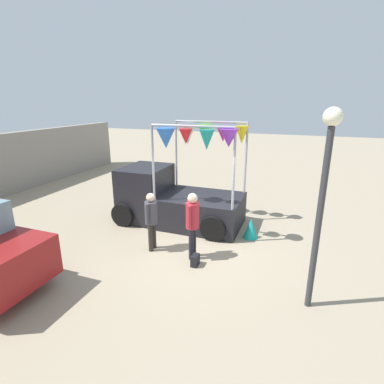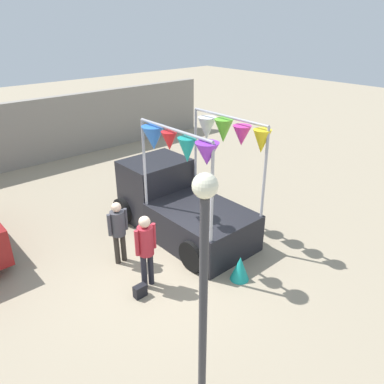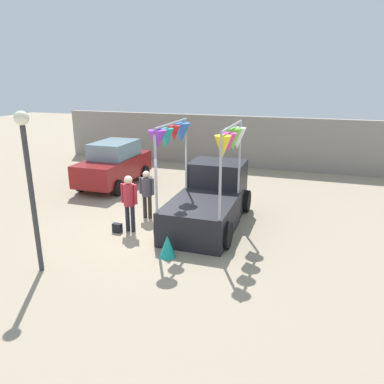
{
  "view_description": "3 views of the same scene",
  "coord_description": "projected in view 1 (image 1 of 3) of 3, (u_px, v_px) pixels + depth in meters",
  "views": [
    {
      "loc": [
        -7.17,
        -2.66,
        3.96
      ],
      "look_at": [
        0.71,
        0.27,
        1.35
      ],
      "focal_mm": 28.0,
      "sensor_mm": 36.0,
      "label": 1
    },
    {
      "loc": [
        -4.36,
        -5.96,
        5.47
      ],
      "look_at": [
        1.18,
        0.3,
        1.57
      ],
      "focal_mm": 35.0,
      "sensor_mm": 36.0,
      "label": 2
    },
    {
      "loc": [
        4.47,
        -9.71,
        4.59
      ],
      "look_at": [
        1.14,
        0.45,
        1.23
      ],
      "focal_mm": 35.0,
      "sensor_mm": 36.0,
      "label": 3
    }
  ],
  "objects": [
    {
      "name": "street_lamp",
      "position": [
        324.0,
        185.0,
        5.28
      ],
      "size": [
        0.32,
        0.32,
        3.85
      ],
      "color": "#333338",
      "rests_on": "ground"
    },
    {
      "name": "person_customer",
      "position": [
        192.0,
        219.0,
        7.54
      ],
      "size": [
        0.53,
        0.34,
        1.75
      ],
      "color": "black",
      "rests_on": "ground"
    },
    {
      "name": "folded_kite_bundle_teal",
      "position": [
        251.0,
        228.0,
        8.88
      ],
      "size": [
        0.47,
        0.47,
        0.6
      ],
      "primitive_type": "cone",
      "rotation": [
        0.0,
        0.0,
        3.08
      ],
      "color": "teal",
      "rests_on": "ground"
    },
    {
      "name": "ground_plane",
      "position": [
        192.0,
        245.0,
        8.48
      ],
      "size": [
        60.0,
        60.0,
        0.0
      ],
      "primitive_type": "plane",
      "color": "gray"
    },
    {
      "name": "person_vendor",
      "position": [
        151.0,
        216.0,
        7.98
      ],
      "size": [
        0.53,
        0.34,
        1.62
      ],
      "color": "#2D2823",
      "rests_on": "ground"
    },
    {
      "name": "vendor_truck",
      "position": [
        173.0,
        195.0,
        9.94
      ],
      "size": [
        2.44,
        4.08,
        3.3
      ],
      "color": "black",
      "rests_on": "ground"
    },
    {
      "name": "handbag",
      "position": [
        195.0,
        260.0,
        7.43
      ],
      "size": [
        0.28,
        0.16,
        0.28
      ],
      "primitive_type": "cube",
      "color": "black",
      "rests_on": "ground"
    }
  ]
}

